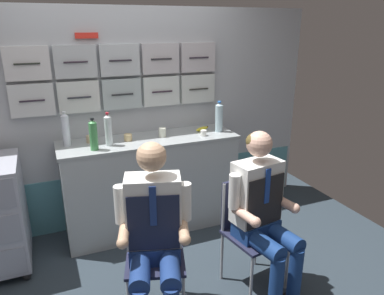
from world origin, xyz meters
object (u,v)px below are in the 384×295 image
object	(u,v)px
paper_cup_tan	(90,139)
folding_chair_left	(155,241)
crew_member_left	(154,230)
water_bottle_blue_cap	(219,117)
snack_banana	(202,129)
crew_member_right	(263,209)
folding_chair_right	(248,220)

from	to	relation	value
paper_cup_tan	folding_chair_left	bearing A→B (deg)	-77.87
crew_member_left	water_bottle_blue_cap	distance (m)	1.64
crew_member_left	paper_cup_tan	bearing A→B (deg)	98.78
water_bottle_blue_cap	snack_banana	xyz separation A→B (m)	(-0.15, 0.09, -0.13)
crew_member_right	water_bottle_blue_cap	distance (m)	1.28
paper_cup_tan	crew_member_left	bearing A→B (deg)	-81.22
crew_member_right	water_bottle_blue_cap	bearing A→B (deg)	78.99
crew_member_left	folding_chair_right	bearing A→B (deg)	10.25
paper_cup_tan	water_bottle_blue_cap	bearing A→B (deg)	-5.69
folding_chair_left	paper_cup_tan	distance (m)	1.27
paper_cup_tan	snack_banana	size ratio (longest dim) A/B	0.39
water_bottle_blue_cap	folding_chair_left	bearing A→B (deg)	-134.51
crew_member_right	snack_banana	bearing A→B (deg)	86.20
folding_chair_right	paper_cup_tan	distance (m)	1.61
water_bottle_blue_cap	snack_banana	size ratio (longest dim) A/B	1.81
folding_chair_right	crew_member_left	bearing A→B (deg)	-169.75
crew_member_right	water_bottle_blue_cap	size ratio (longest dim) A/B	4.08
folding_chair_left	water_bottle_blue_cap	bearing A→B (deg)	45.49
water_bottle_blue_cap	folding_chair_right	bearing A→B (deg)	-103.93
folding_chair_right	paper_cup_tan	world-z (taller)	paper_cup_tan
folding_chair_right	paper_cup_tan	size ratio (longest dim) A/B	12.64
folding_chair_right	snack_banana	bearing A→B (deg)	84.42
folding_chair_right	crew_member_right	size ratio (longest dim) A/B	0.67
folding_chair_right	water_bottle_blue_cap	world-z (taller)	water_bottle_blue_cap
crew_member_right	folding_chair_left	bearing A→B (deg)	168.09
folding_chair_left	paper_cup_tan	size ratio (longest dim) A/B	12.64
crew_member_right	crew_member_left	bearing A→B (deg)	179.11
folding_chair_left	folding_chair_right	xyz separation A→B (m)	(0.76, -0.01, 0.00)
folding_chair_right	snack_banana	size ratio (longest dim) A/B	4.94
water_bottle_blue_cap	snack_banana	bearing A→B (deg)	149.09
crew_member_right	snack_banana	xyz separation A→B (m)	(0.09, 1.29, 0.26)
crew_member_left	paper_cup_tan	distance (m)	1.35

